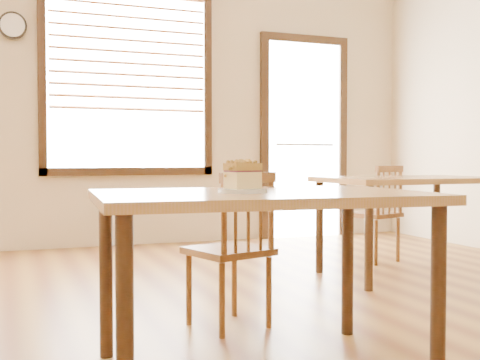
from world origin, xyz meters
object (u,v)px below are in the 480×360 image
Objects in this scene: wall_clock at (13,26)px; cafe_table_second at (407,189)px; cafe_chair_main at (233,248)px; plate at (243,191)px; cafe_chair_second at (376,213)px; cake_slice at (243,175)px; cafe_table_main at (260,213)px.

wall_clock is 3.92m from cafe_table_second.
cafe_chair_main is 0.78m from plate.
cake_slice is at bearing 27.20° from cafe_chair_second.
wall_clock reaches higher than cake_slice.
cafe_table_main is 1.68× the size of cafe_chair_main.
cafe_table_second is at bearing 23.30° from cake_slice.
plate reaches higher than cafe_table_main.
wall_clock reaches higher than cafe_table_second.
cafe_table_second is 0.67m from cafe_chair_second.
wall_clock is 0.31× the size of cafe_chair_second.
cafe_table_main is 6.95× the size of plate.
cafe_chair_second is 5.69× the size of cake_slice.
cafe_chair_main is 5.62× the size of cake_slice.
cake_slice is at bearing -73.86° from plate.
cafe_table_second is (1.72, 0.85, 0.24)m from cafe_chair_main.
cafe_table_main is (0.93, -3.84, -1.49)m from wall_clock.
wall_clock is at bearing 107.36° from cafe_table_main.
cake_slice reaches higher than plate.
cafe_chair_second reaches higher than cafe_chair_main.
wall_clock is 4.17m from cake_slice.
cafe_chair_main reaches higher than cafe_table_main.
plate is at bearing 91.01° from cake_slice.
wall_clock reaches higher than cafe_chair_second.
wall_clock is 3.78m from cafe_chair_main.
cafe_chair_main is at bearing -153.38° from cafe_table_second.
wall_clock is 0.31× the size of cafe_chair_main.
plate is 0.07m from cake_slice.
cafe_chair_main is at bearing 83.53° from cafe_table_main.
cake_slice is (-1.93, -1.53, 0.17)m from cafe_table_second.
cafe_chair_main reaches higher than cafe_table_second.
cafe_chair_main is (0.12, 0.65, -0.25)m from cafe_table_main.
cafe_table_second is at bearing -40.23° from wall_clock.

